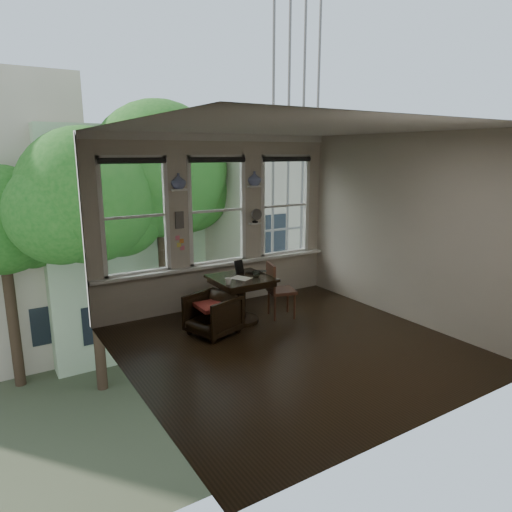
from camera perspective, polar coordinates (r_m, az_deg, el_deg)
ground at (r=6.62m, az=4.39°, el=-11.21°), size 4.50×4.50×0.00m
ceiling at (r=6.06m, az=4.89°, el=15.69°), size 4.50×4.50×0.00m
wall_back at (r=8.05m, az=-4.97°, el=4.26°), size 4.50×0.00×4.50m
wall_front at (r=4.61m, az=21.54°, el=-3.10°), size 4.50×0.00×4.50m
wall_left at (r=5.18m, az=-15.82°, el=-1.00°), size 0.00×4.50×4.50m
wall_right at (r=7.70m, az=18.22°, el=3.27°), size 0.00×4.50×4.50m
window_left at (r=7.49m, az=-14.95°, el=4.77°), size 1.10×0.12×1.90m
window_center at (r=8.03m, az=-4.99°, el=5.68°), size 1.10×0.12×1.90m
window_right at (r=8.78m, az=3.51°, el=6.31°), size 1.10×0.12×1.90m
shelf_left at (r=7.59m, az=-9.63°, el=8.17°), size 0.26×0.16×0.03m
shelf_right at (r=8.26m, az=-0.19°, el=8.71°), size 0.26×0.16×0.03m
intercom at (r=7.68m, az=-9.57°, el=4.47°), size 0.14×0.06×0.28m
sticky_notes at (r=7.74m, az=-9.49°, el=1.91°), size 0.16×0.01×0.24m
desk_fan at (r=8.30m, az=-0.12°, el=4.78°), size 0.20×0.20×0.24m
vase_left at (r=7.58m, az=-9.67°, el=9.22°), size 0.24×0.24×0.25m
vase_right at (r=8.25m, az=-0.20°, el=9.68°), size 0.24×0.24×0.25m
table at (r=7.39m, az=-1.84°, el=-5.46°), size 0.90×0.90×0.75m
armchair_left at (r=6.94m, az=-5.43°, el=-7.30°), size 0.85×0.84×0.62m
cushion_red at (r=6.89m, az=-5.46°, el=-6.22°), size 0.45×0.45×0.06m
side_chair_right at (r=7.60m, az=3.22°, el=-4.28°), size 0.52×0.52×0.92m
laptop at (r=7.50m, az=-0.02°, el=-2.08°), size 0.42×0.38×0.03m
mug at (r=6.89m, az=-3.49°, el=-3.16°), size 0.13×0.13×0.10m
drinking_glass at (r=7.26m, az=0.06°, el=-2.27°), size 0.16×0.16×0.10m
tablet at (r=7.48m, az=-2.12°, el=-1.36°), size 0.17×0.10×0.22m
papers at (r=7.22m, az=-1.85°, el=-2.77°), size 0.33×0.36×0.00m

